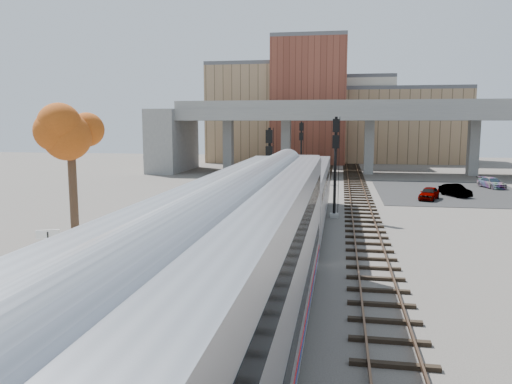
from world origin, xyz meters
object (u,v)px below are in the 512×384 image
(tree, at_px, (70,127))
(car_b, at_px, (455,190))
(locomotive, at_px, (304,191))
(car_a, at_px, (429,193))
(coach, at_px, (228,304))
(signal_mast_far, at_px, (301,152))
(car_c, at_px, (492,183))
(signal_mast_mid, at_px, (335,168))
(signal_mast_near, at_px, (269,181))

(tree, relative_size, car_b, 2.61)
(locomotive, relative_size, tree, 2.15)
(locomotive, distance_m, car_a, 16.01)
(car_a, bearing_deg, coach, -85.47)
(car_b, bearing_deg, signal_mast_far, 121.59)
(coach, distance_m, car_c, 47.68)
(coach, height_order, signal_mast_mid, signal_mast_mid)
(locomotive, bearing_deg, tree, -143.16)
(signal_mast_mid, relative_size, car_c, 1.94)
(signal_mast_far, bearing_deg, car_c, -6.82)
(locomotive, height_order, car_c, locomotive)
(signal_mast_mid, xyz_separation_m, car_a, (8.10, 9.63, -2.98))
(signal_mast_far, relative_size, tree, 0.78)
(signal_mast_near, bearing_deg, tree, -143.24)
(locomotive, distance_m, signal_mast_far, 24.06)
(signal_mast_mid, height_order, car_b, signal_mast_mid)
(signal_mast_mid, height_order, signal_mast_far, signal_mast_mid)
(signal_mast_far, bearing_deg, coach, -87.42)
(signal_mast_far, distance_m, tree, 34.16)
(signal_mast_near, relative_size, tree, 0.73)
(car_a, xyz_separation_m, car_c, (7.74, 9.25, -0.03))
(locomotive, relative_size, car_a, 5.75)
(coach, bearing_deg, signal_mast_near, 95.71)
(signal_mast_near, relative_size, car_b, 1.90)
(coach, xyz_separation_m, signal_mast_far, (-2.10, 46.55, 0.57))
(signal_mast_near, distance_m, car_b, 22.23)
(signal_mast_mid, xyz_separation_m, car_b, (10.80, 12.05, -2.99))
(signal_mast_near, bearing_deg, car_b, 47.60)
(locomotive, distance_m, coach, 22.61)
(tree, relative_size, car_a, 2.67)
(locomotive, distance_m, car_b, 19.58)
(signal_mast_far, height_order, car_a, signal_mast_far)
(coach, height_order, signal_mast_far, signal_mast_far)
(locomotive, distance_m, signal_mast_mid, 3.58)
(locomotive, relative_size, car_c, 5.14)
(signal_mast_mid, xyz_separation_m, tree, (-13.63, -11.38, 2.98))
(coach, bearing_deg, tree, 129.93)
(signal_mast_mid, bearing_deg, signal_mast_near, -133.89)
(tree, bearing_deg, signal_mast_mid, 39.86)
(locomotive, bearing_deg, signal_mast_near, -142.81)
(signal_mast_near, relative_size, signal_mast_far, 0.94)
(locomotive, bearing_deg, signal_mast_mid, 53.15)
(signal_mast_far, height_order, car_b, signal_mast_far)
(coach, xyz_separation_m, car_a, (10.10, 34.91, -2.19))
(car_a, bearing_deg, car_b, 62.59)
(locomotive, relative_size, signal_mast_mid, 2.65)
(signal_mast_mid, height_order, car_a, signal_mast_mid)
(signal_mast_near, relative_size, car_a, 1.95)
(car_b, bearing_deg, signal_mast_near, -159.06)
(signal_mast_far, xyz_separation_m, car_b, (14.90, -9.22, -2.77))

